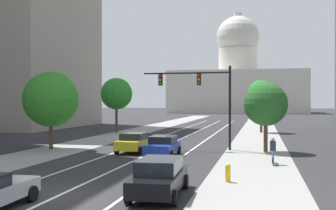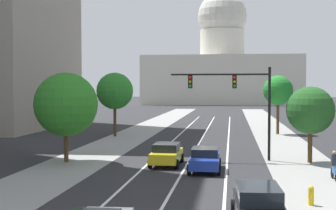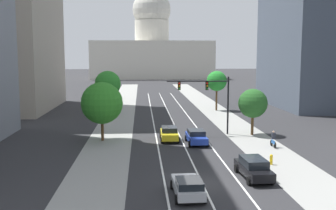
# 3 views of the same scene
# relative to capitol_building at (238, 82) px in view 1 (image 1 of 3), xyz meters

# --- Properties ---
(ground_plane) EXTENTS (400.00, 400.00, 0.00)m
(ground_plane) POSITION_rel_capitol_building_xyz_m (0.00, -96.35, -11.12)
(ground_plane) COLOR #2B2B2D
(sidewalk_left) EXTENTS (4.88, 130.00, 0.01)m
(sidewalk_left) POSITION_rel_capitol_building_xyz_m (-7.96, -101.35, -11.11)
(sidewalk_left) COLOR gray
(sidewalk_left) RESTS_ON ground
(sidewalk_right) EXTENTS (4.88, 130.00, 0.01)m
(sidewalk_right) POSITION_rel_capitol_building_xyz_m (7.96, -101.35, -11.11)
(sidewalk_right) COLOR gray
(sidewalk_right) RESTS_ON ground
(lane_stripe_left) EXTENTS (0.16, 90.00, 0.01)m
(lane_stripe_left) POSITION_rel_capitol_building_xyz_m (-2.76, -111.35, -11.11)
(lane_stripe_left) COLOR white
(lane_stripe_left) RESTS_ON ground
(lane_stripe_center) EXTENTS (0.16, 90.00, 0.01)m
(lane_stripe_center) POSITION_rel_capitol_building_xyz_m (0.00, -111.35, -11.11)
(lane_stripe_center) COLOR white
(lane_stripe_center) RESTS_ON ground
(lane_stripe_right) EXTENTS (0.16, 90.00, 0.01)m
(lane_stripe_right) POSITION_rel_capitol_building_xyz_m (2.76, -111.35, -11.11)
(lane_stripe_right) COLOR white
(lane_stripe_right) RESTS_ON ground
(capitol_building) EXTENTS (47.39, 26.86, 36.07)m
(capitol_building) POSITION_rel_capitol_building_xyz_m (0.00, 0.00, 0.00)
(capitol_building) COLOR beige
(capitol_building) RESTS_ON ground
(car_black) EXTENTS (2.17, 4.88, 1.57)m
(car_black) POSITION_rel_capitol_building_xyz_m (4.14, -135.36, -10.29)
(car_black) COLOR black
(car_black) RESTS_ON ground
(car_yellow) EXTENTS (2.07, 4.32, 1.53)m
(car_yellow) POSITION_rel_capitol_building_xyz_m (-1.38, -121.22, -10.31)
(car_yellow) COLOR yellow
(car_yellow) RESTS_ON ground
(car_blue) EXTENTS (2.11, 4.48, 1.49)m
(car_blue) POSITION_rel_capitol_building_xyz_m (1.38, -123.13, -10.34)
(car_blue) COLOR #1E389E
(car_blue) RESTS_ON ground
(traffic_signal_mast) EXTENTS (7.37, 0.39, 6.89)m
(traffic_signal_mast) POSITION_rel_capitol_building_xyz_m (3.57, -118.17, -6.21)
(traffic_signal_mast) COLOR black
(traffic_signal_mast) RESTS_ON ground
(fire_hydrant) EXTENTS (0.26, 0.35, 0.91)m
(fire_hydrant) POSITION_rel_capitol_building_xyz_m (6.72, -131.72, -10.65)
(fire_hydrant) COLOR yellow
(fire_hydrant) RESTS_ON ground
(cyclist) EXTENTS (0.37, 1.70, 1.72)m
(cyclist) POSITION_rel_capitol_building_xyz_m (9.03, -125.30, -10.27)
(cyclist) COLOR black
(cyclist) RESTS_ON ground
(street_tree_mid_left) EXTENTS (4.01, 4.01, 6.98)m
(street_tree_mid_left) POSITION_rel_capitol_building_xyz_m (-9.59, -102.40, -6.16)
(street_tree_mid_left) COLOR #51381E
(street_tree_mid_left) RESTS_ON ground
(street_tree_near_left) EXTENTS (4.60, 4.60, 6.48)m
(street_tree_near_left) POSITION_rel_capitol_building_xyz_m (-8.75, -120.74, -6.95)
(street_tree_near_left) COLOR #51381E
(street_tree_near_left) RESTS_ON ground
(street_tree_far_right) EXTENTS (3.42, 3.42, 5.47)m
(street_tree_far_right) POSITION_rel_capitol_building_xyz_m (8.66, -118.72, -7.37)
(street_tree_far_right) COLOR #51381E
(street_tree_far_right) RESTS_ON ground
(street_tree_mid_right) EXTENTS (3.40, 3.40, 6.73)m
(street_tree_mid_right) POSITION_rel_capitol_building_xyz_m (8.31, -97.61, -6.12)
(street_tree_mid_right) COLOR #51381E
(street_tree_mid_right) RESTS_ON ground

